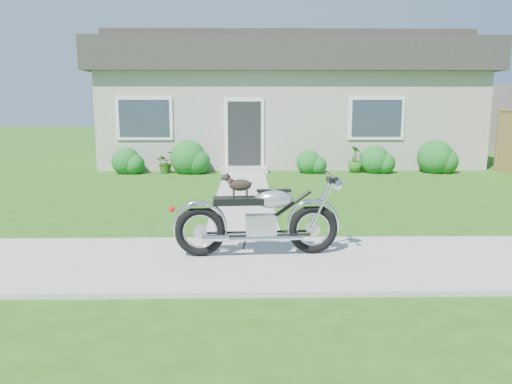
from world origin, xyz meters
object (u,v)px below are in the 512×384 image
at_px(motorcycle_with_dog, 261,218).
at_px(potted_plant_left, 166,162).
at_px(potted_plant_right, 355,159).
at_px(house, 286,100).

bearing_deg(motorcycle_with_dog, potted_plant_left, 103.66).
relative_size(potted_plant_right, motorcycle_with_dog, 0.37).
height_order(potted_plant_left, potted_plant_right, potted_plant_right).
height_order(potted_plant_right, motorcycle_with_dog, motorcycle_with_dog).
height_order(house, potted_plant_right, house).
height_order(house, potted_plant_left, house).
bearing_deg(motorcycle_with_dog, house, 80.36).
bearing_deg(potted_plant_left, motorcycle_with_dog, -72.72).
height_order(potted_plant_left, motorcycle_with_dog, motorcycle_with_dog).
bearing_deg(house, potted_plant_left, -138.06).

